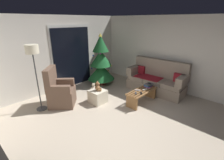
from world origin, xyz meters
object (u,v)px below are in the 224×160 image
at_px(cell_phone, 149,83).
at_px(floor_lamp, 33,56).
at_px(remote_silver, 137,90).
at_px(coffee_table, 142,94).
at_px(remote_graphite, 136,93).
at_px(ottoman, 98,96).
at_px(christmas_tree, 101,63).
at_px(remote_white, 145,90).
at_px(remote_black, 141,93).
at_px(teddy_bear_cream_by_tree, 93,87).
at_px(teddy_bear_chestnut, 98,87).
at_px(book_stack, 149,85).
at_px(armchair, 60,92).
at_px(couch, 156,80).

relative_size(cell_phone, floor_lamp, 0.08).
bearing_deg(remote_silver, coffee_table, -67.54).
xyz_separation_m(remote_graphite, remote_silver, (0.20, 0.08, 0.00)).
height_order(floor_lamp, ottoman, floor_lamp).
bearing_deg(christmas_tree, ottoman, -137.42).
bearing_deg(remote_white, remote_graphite, 100.14).
height_order(coffee_table, remote_black, remote_black).
distance_m(remote_white, ottoman, 1.42).
bearing_deg(ottoman, cell_phone, -37.62).
height_order(remote_graphite, remote_silver, same).
bearing_deg(remote_white, ottoman, 61.02).
bearing_deg(teddy_bear_cream_by_tree, remote_silver, -79.34).
height_order(ottoman, teddy_bear_cream_by_tree, ottoman).
height_order(remote_black, teddy_bear_cream_by_tree, remote_black).
relative_size(coffee_table, remote_graphite, 7.05).
relative_size(ottoman, teddy_bear_chestnut, 1.54).
height_order(coffee_table, christmas_tree, christmas_tree).
relative_size(book_stack, ottoman, 0.61).
bearing_deg(remote_black, coffee_table, -105.33).
distance_m(remote_graphite, remote_silver, 0.22).
bearing_deg(remote_graphite, teddy_bear_cream_by_tree, -32.58).
bearing_deg(christmas_tree, remote_white, -93.39).
distance_m(christmas_tree, armchair, 2.01).
relative_size(remote_white, teddy_bear_chestnut, 0.55).
bearing_deg(teddy_bear_cream_by_tree, remote_white, -74.11).
xyz_separation_m(remote_white, cell_phone, (0.29, 0.04, 0.10)).
xyz_separation_m(remote_silver, armchair, (-1.62, 1.55, -0.01)).
bearing_deg(teddy_bear_chestnut, ottoman, 132.46).
xyz_separation_m(remote_graphite, book_stack, (0.68, 0.00, 0.04)).
bearing_deg(coffee_table, ottoman, 132.46).
bearing_deg(book_stack, christmas_tree, 94.95).
bearing_deg(armchair, remote_black, -48.72).
bearing_deg(armchair, remote_white, -42.90).
distance_m(floor_lamp, teddy_bear_chestnut, 1.89).
height_order(remote_graphite, ottoman, remote_graphite).
distance_m(floor_lamp, teddy_bear_cream_by_tree, 2.29).
distance_m(couch, cell_phone, 0.70).
xyz_separation_m(coffee_table, remote_white, (0.09, -0.04, 0.14)).
bearing_deg(coffee_table, christmas_tree, 84.07).
relative_size(couch, ottoman, 4.48).
height_order(remote_graphite, floor_lamp, floor_lamp).
distance_m(armchair, teddy_bear_cream_by_tree, 1.34).
distance_m(cell_phone, christmas_tree, 2.02).
bearing_deg(coffee_table, armchair, 136.45).
xyz_separation_m(remote_white, remote_graphite, (-0.40, 0.05, 0.00)).
height_order(ottoman, teddy_bear_chestnut, teddy_bear_chestnut).
relative_size(remote_black, armchair, 0.14).
height_order(coffee_table, book_stack, book_stack).
height_order(remote_silver, cell_phone, cell_phone).
xyz_separation_m(cell_phone, armchair, (-2.11, 1.65, -0.10)).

